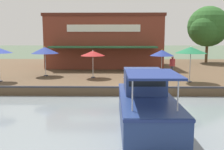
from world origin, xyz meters
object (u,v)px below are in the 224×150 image
Objects in this scene: patio_umbrella_by_entrance at (45,50)px; motorboat_fourth_along at (144,102)px; patio_umbrella_mid_patio_left at (93,53)px; person_mid_patio at (172,63)px; patio_umbrella_mid_patio_right at (162,53)px; tree_upstream_bank at (207,28)px; patio_umbrella_near_quay_edge at (191,50)px; waterfront_restaurant at (105,41)px.

patio_umbrella_by_entrance is 12.31m from motorboat_fourth_along.
patio_umbrella_mid_patio_left reaches higher than person_mid_patio.
tree_upstream_bank reaches higher than patio_umbrella_mid_patio_right.
patio_umbrella_mid_patio_left is 0.98× the size of patio_umbrella_mid_patio_right.
patio_umbrella_by_entrance is 20.96m from tree_upstream_bank.
tree_upstream_bank is (-10.83, 6.65, 3.45)m from person_mid_patio.
patio_umbrella_mid_patio_right is at bearing -53.59° from person_mid_patio.
patio_umbrella_by_entrance is at bearing -104.04° from patio_umbrella_near_quay_edge.
tree_upstream_bank is at bearing 148.44° from person_mid_patio.
patio_umbrella_mid_patio_left is at bearing -160.71° from motorboat_fourth_along.
tree_upstream_bank is (-11.45, 17.40, 2.31)m from patio_umbrella_by_entrance.
patio_umbrella_mid_patio_left reaches higher than motorboat_fourth_along.
patio_umbrella_by_entrance reaches higher than patio_umbrella_mid_patio_right.
tree_upstream_bank is (-21.28, 10.20, 4.12)m from motorboat_fourth_along.
tree_upstream_bank reaches higher than waterfront_restaurant.
patio_umbrella_near_quay_edge is at bearing 149.98° from motorboat_fourth_along.
patio_umbrella_by_entrance is at bearing -102.45° from patio_umbrella_mid_patio_left.
tree_upstream_bank is at bearing 156.68° from patio_umbrella_near_quay_edge.
motorboat_fourth_along is at bearing 36.24° from patio_umbrella_by_entrance.
patio_umbrella_near_quay_edge is at bearing 30.39° from patio_umbrella_mid_patio_right.
person_mid_patio is at bearing 126.41° from patio_umbrella_mid_patio_right.
person_mid_patio is at bearing 38.92° from waterfront_restaurant.
tree_upstream_bank is at bearing 146.41° from patio_umbrella_mid_patio_right.
patio_umbrella_by_entrance is 4.18m from patio_umbrella_mid_patio_left.
person_mid_patio is 0.23× the size of motorboat_fourth_along.
waterfront_restaurant reaches higher than patio_umbrella_near_quay_edge.
patio_umbrella_mid_patio_right is (0.16, 9.69, -0.20)m from patio_umbrella_by_entrance.
patio_umbrella_mid_patio_right is 0.32× the size of motorboat_fourth_along.
tree_upstream_bank is at bearing 123.35° from patio_umbrella_by_entrance.
patio_umbrella_by_entrance is 0.34× the size of tree_upstream_bank.
patio_umbrella_mid_patio_left is 18.34m from tree_upstream_bank.
patio_umbrella_by_entrance reaches higher than person_mid_patio.
tree_upstream_bank reaches higher than motorboat_fourth_along.
patio_umbrella_near_quay_edge is (2.66, 1.56, 0.36)m from patio_umbrella_mid_patio_right.
waterfront_restaurant is at bearing -75.44° from tree_upstream_bank.
patio_umbrella_mid_patio_left is at bearing -82.44° from patio_umbrella_mid_patio_right.
motorboat_fourth_along is (17.97, 2.52, -2.47)m from waterfront_restaurant.
waterfront_restaurant reaches higher than patio_umbrella_mid_patio_left.
person_mid_patio is at bearing 93.33° from patio_umbrella_by_entrance.
patio_umbrella_mid_patio_left is 6.91m from person_mid_patio.
tree_upstream_bank is (-3.30, 12.72, 1.65)m from waterfront_restaurant.
patio_umbrella_mid_patio_right is at bearing -33.59° from tree_upstream_bank.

